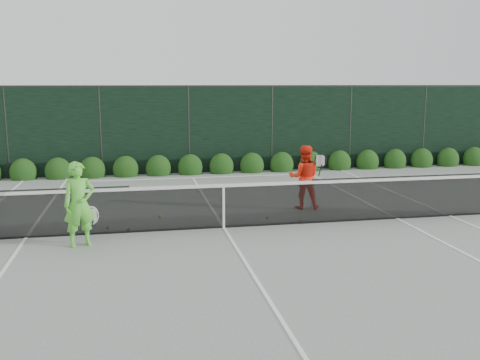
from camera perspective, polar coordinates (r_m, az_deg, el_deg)
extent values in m
plane|color=gray|center=(11.78, -1.74, -5.12)|extent=(80.00, 80.00, 0.00)
cube|color=black|center=(11.75, -22.43, -3.40)|extent=(4.40, 0.01, 1.02)
cube|color=black|center=(11.67, -1.75, -2.84)|extent=(4.00, 0.01, 0.96)
cube|color=black|center=(13.00, 16.84, -1.79)|extent=(4.40, 0.01, 1.02)
cube|color=white|center=(11.57, -1.76, -0.61)|extent=(12.80, 0.03, 0.07)
cube|color=black|center=(11.78, -1.74, -5.02)|extent=(12.80, 0.02, 0.04)
cube|color=white|center=(11.67, -1.75, -2.95)|extent=(0.05, 0.03, 0.91)
imported|color=#5ED03D|center=(10.77, -16.77, -2.50)|extent=(0.70, 0.57, 1.66)
torus|color=beige|center=(10.90, -15.60, -3.67)|extent=(0.30, 0.11, 0.30)
cylinder|color=black|center=(10.96, -15.54, -4.89)|extent=(0.10, 0.03, 0.30)
imported|color=#FF2E15|center=(13.51, 6.86, 0.31)|extent=(0.89, 0.76, 1.61)
torus|color=black|center=(13.37, 8.59, 2.06)|extent=(0.29, 0.15, 0.30)
cylinder|color=black|center=(13.40, 8.56, 1.05)|extent=(0.10, 0.03, 0.30)
cube|color=white|center=(13.75, 21.48, -3.57)|extent=(0.06, 23.77, 0.01)
cube|color=white|center=(11.86, -21.86, -5.75)|extent=(0.06, 23.77, 0.01)
cube|color=white|center=(13.07, 16.40, -3.96)|extent=(0.06, 23.77, 0.01)
cube|color=white|center=(23.38, -6.51, 2.55)|extent=(11.03, 0.06, 0.01)
cube|color=white|center=(17.98, -5.07, 0.25)|extent=(8.23, 0.06, 0.01)
cube|color=white|center=(11.78, -1.74, -5.09)|extent=(0.06, 12.80, 0.01)
cube|color=black|center=(18.87, -5.50, 5.30)|extent=(32.00, 0.06, 3.00)
cube|color=#262826|center=(18.80, -5.58, 9.95)|extent=(32.00, 0.06, 0.06)
cylinder|color=#262826|center=(19.24, -23.64, 4.58)|extent=(0.08, 0.08, 3.00)
cylinder|color=#262826|center=(18.82, -14.66, 4.99)|extent=(0.08, 0.08, 3.00)
cylinder|color=#262826|center=(18.87, -5.50, 5.30)|extent=(0.08, 0.08, 3.00)
cylinder|color=#262826|center=(19.39, 3.39, 5.46)|extent=(0.08, 0.08, 3.00)
cylinder|color=#262826|center=(20.35, 11.64, 5.49)|extent=(0.08, 0.08, 3.00)
cylinder|color=#262826|center=(21.68, 19.00, 5.43)|extent=(0.08, 0.08, 3.00)
ellipsoid|color=#193A0F|center=(18.94, -22.11, 0.74)|extent=(0.86, 0.65, 0.94)
ellipsoid|color=#193A0F|center=(18.76, -18.82, 0.87)|extent=(0.86, 0.65, 0.94)
ellipsoid|color=#193A0F|center=(18.64, -15.47, 0.99)|extent=(0.86, 0.65, 0.94)
ellipsoid|color=#193A0F|center=(18.59, -12.09, 1.11)|extent=(0.86, 0.65, 0.94)
ellipsoid|color=#193A0F|center=(18.60, -8.70, 1.23)|extent=(0.86, 0.65, 0.94)
ellipsoid|color=#193A0F|center=(18.68, -5.33, 1.34)|extent=(0.86, 0.65, 0.94)
ellipsoid|color=#193A0F|center=(18.82, -1.99, 1.44)|extent=(0.86, 0.65, 0.94)
ellipsoid|color=#193A0F|center=(19.02, 1.28, 1.54)|extent=(0.86, 0.65, 0.94)
ellipsoid|color=#193A0F|center=(19.28, 4.47, 1.63)|extent=(0.86, 0.65, 0.94)
ellipsoid|color=#193A0F|center=(19.61, 7.57, 1.72)|extent=(0.86, 0.65, 0.94)
ellipsoid|color=#193A0F|center=(19.98, 10.57, 1.79)|extent=(0.86, 0.65, 0.94)
ellipsoid|color=#193A0F|center=(20.41, 13.44, 1.86)|extent=(0.86, 0.65, 0.94)
ellipsoid|color=#193A0F|center=(20.89, 16.19, 1.92)|extent=(0.86, 0.65, 0.94)
ellipsoid|color=#193A0F|center=(21.42, 18.81, 1.98)|extent=(0.86, 0.65, 0.94)
ellipsoid|color=#193A0F|center=(21.98, 21.30, 2.03)|extent=(0.86, 0.65, 0.94)
ellipsoid|color=#193A0F|center=(22.59, 23.66, 2.07)|extent=(0.86, 0.65, 0.94)
sphere|color=#B5DF31|center=(12.55, 2.87, -4.00)|extent=(0.07, 0.07, 0.07)
sphere|color=#B5DF31|center=(12.78, -8.54, -3.85)|extent=(0.07, 0.07, 0.07)
sphere|color=#B5DF31|center=(12.31, 6.50, -4.34)|extent=(0.07, 0.07, 0.07)
sphere|color=#B5DF31|center=(11.80, -11.81, -5.15)|extent=(0.07, 0.07, 0.07)
sphere|color=#B5DF31|center=(12.02, -13.95, -4.95)|extent=(0.07, 0.07, 0.07)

